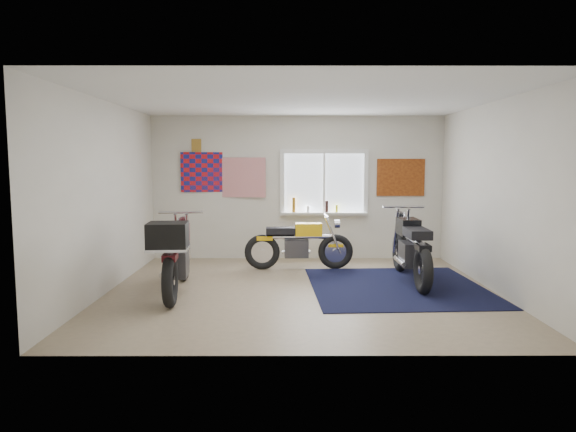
{
  "coord_description": "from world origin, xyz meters",
  "views": [
    {
      "loc": [
        -0.21,
        -7.22,
        1.84
      ],
      "look_at": [
        -0.19,
        0.4,
        1.04
      ],
      "focal_mm": 32.0,
      "sensor_mm": 36.0,
      "label": 1
    }
  ],
  "objects_px": {
    "yellow_triumph": "(299,245)",
    "black_chrome_bike": "(411,250)",
    "maroon_tourer": "(175,254)",
    "navy_rug": "(397,287)"
  },
  "relations": [
    {
      "from": "black_chrome_bike",
      "to": "maroon_tourer",
      "type": "distance_m",
      "value": 3.54
    },
    {
      "from": "yellow_triumph",
      "to": "black_chrome_bike",
      "type": "bearing_deg",
      "value": -30.94
    },
    {
      "from": "black_chrome_bike",
      "to": "maroon_tourer",
      "type": "bearing_deg",
      "value": 104.09
    },
    {
      "from": "navy_rug",
      "to": "yellow_triumph",
      "type": "distance_m",
      "value": 1.97
    },
    {
      "from": "navy_rug",
      "to": "black_chrome_bike",
      "type": "height_order",
      "value": "black_chrome_bike"
    },
    {
      "from": "yellow_triumph",
      "to": "navy_rug",
      "type": "bearing_deg",
      "value": -44.39
    },
    {
      "from": "black_chrome_bike",
      "to": "yellow_triumph",
      "type": "bearing_deg",
      "value": 61.48
    },
    {
      "from": "yellow_triumph",
      "to": "maroon_tourer",
      "type": "height_order",
      "value": "maroon_tourer"
    },
    {
      "from": "navy_rug",
      "to": "yellow_triumph",
      "type": "xyz_separation_m",
      "value": [
        -1.43,
        1.3,
        0.41
      ]
    },
    {
      "from": "yellow_triumph",
      "to": "black_chrome_bike",
      "type": "distance_m",
      "value": 1.95
    }
  ]
}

